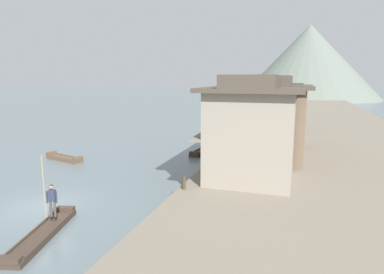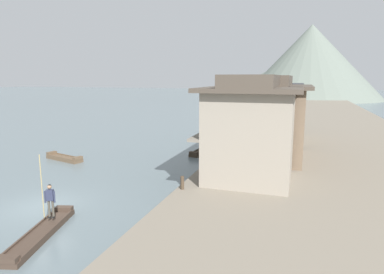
% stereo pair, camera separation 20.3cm
% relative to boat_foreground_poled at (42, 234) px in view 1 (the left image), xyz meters
% --- Properties ---
extents(ground_plane, '(400.00, 400.00, 0.00)m').
position_rel_boat_foreground_poled_xyz_m(ground_plane, '(-2.46, 2.83, -0.14)').
color(ground_plane, slate).
extents(riverbank_right, '(18.00, 110.00, 0.89)m').
position_rel_boat_foreground_poled_xyz_m(riverbank_right, '(13.30, 32.83, 0.31)').
color(riverbank_right, slate).
rests_on(riverbank_right, ground).
extents(boat_foreground_poled, '(2.22, 5.20, 0.43)m').
position_rel_boat_foreground_poled_xyz_m(boat_foreground_poled, '(0.00, 0.00, 0.00)').
color(boat_foreground_poled, '#423328').
rests_on(boat_foreground_poled, ground).
extents(boatman_person, '(0.52, 0.37, 3.04)m').
position_rel_boat_foreground_poled_xyz_m(boatman_person, '(-0.30, 1.05, 1.29)').
color(boatman_person, black).
rests_on(boatman_person, boat_foreground_poled).
extents(boat_moored_nearest, '(1.49, 5.64, 0.49)m').
position_rel_boat_foreground_poled_xyz_m(boat_moored_nearest, '(2.12, 18.77, 0.02)').
color(boat_moored_nearest, '#33281E').
rests_on(boat_moored_nearest, ground).
extents(boat_moored_second, '(1.85, 5.33, 0.84)m').
position_rel_boat_foreground_poled_xyz_m(boat_moored_second, '(2.99, 33.98, 0.15)').
color(boat_moored_second, brown).
rests_on(boat_moored_second, ground).
extents(boat_moored_third, '(3.92, 1.86, 0.52)m').
position_rel_boat_foreground_poled_xyz_m(boat_moored_third, '(-8.25, 11.74, 0.04)').
color(boat_moored_third, brown).
rests_on(boat_moored_third, ground).
extents(boat_moored_far, '(4.09, 4.05, 0.43)m').
position_rel_boat_foreground_poled_xyz_m(boat_moored_far, '(1.40, 55.99, 0.00)').
color(boat_moored_far, brown).
rests_on(boat_moored_far, ground).
extents(boat_midriver_drifting, '(0.93, 5.22, 0.43)m').
position_rel_boat_foreground_poled_xyz_m(boat_midriver_drifting, '(2.36, 26.51, 0.00)').
color(boat_midriver_drifting, brown).
rests_on(boat_midriver_drifting, ground).
extents(house_waterfront_nearest, '(5.92, 5.68, 6.14)m').
position_rel_boat_foreground_poled_xyz_m(house_waterfront_nearest, '(7.79, 8.41, 3.77)').
color(house_waterfront_nearest, gray).
rests_on(house_waterfront_nearest, riverbank_right).
extents(house_waterfront_second, '(6.56, 7.59, 6.14)m').
position_rel_boat_foreground_poled_xyz_m(house_waterfront_second, '(8.11, 14.63, 3.75)').
color(house_waterfront_second, '#75604C').
rests_on(house_waterfront_second, riverbank_right).
extents(house_waterfront_tall, '(5.95, 7.28, 6.14)m').
position_rel_boat_foreground_poled_xyz_m(house_waterfront_tall, '(7.81, 22.75, 3.75)').
color(house_waterfront_tall, gray).
rests_on(house_waterfront_tall, riverbank_right).
extents(mooring_post_dock_near, '(0.20, 0.20, 0.73)m').
position_rel_boat_foreground_poled_xyz_m(mooring_post_dock_near, '(4.65, 5.47, 1.11)').
color(mooring_post_dock_near, '#473828').
rests_on(mooring_post_dock_near, riverbank_right).
extents(mooring_post_dock_mid, '(0.20, 0.20, 0.99)m').
position_rel_boat_foreground_poled_xyz_m(mooring_post_dock_mid, '(4.65, 12.54, 1.25)').
color(mooring_post_dock_mid, '#473828').
rests_on(mooring_post_dock_mid, riverbank_right).
extents(mooring_post_dock_far, '(0.20, 0.20, 0.82)m').
position_rel_boat_foreground_poled_xyz_m(mooring_post_dock_far, '(4.65, 22.21, 1.16)').
color(mooring_post_dock_far, '#473828').
rests_on(mooring_post_dock_far, riverbank_right).
extents(hill_far_west, '(45.24, 45.24, 23.90)m').
position_rel_boat_foreground_poled_xyz_m(hill_far_west, '(12.58, 106.90, 11.81)').
color(hill_far_west, slate).
rests_on(hill_far_west, ground).
extents(hill_far_centre, '(49.02, 49.02, 12.16)m').
position_rel_boat_foreground_poled_xyz_m(hill_far_centre, '(4.32, 110.88, 5.94)').
color(hill_far_centre, slate).
rests_on(hill_far_centre, ground).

